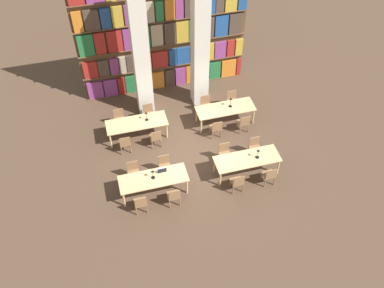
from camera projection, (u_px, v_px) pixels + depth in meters
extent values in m
plane|color=#4C3828|center=(191.00, 154.00, 16.48)|extent=(40.00, 40.00, 0.00)
cube|color=brown|center=(163.00, 32.00, 17.40)|extent=(7.10, 0.06, 5.50)
cube|color=brown|center=(166.00, 85.00, 19.38)|extent=(7.10, 0.35, 0.03)
cube|color=#84387A|center=(95.00, 89.00, 18.47)|extent=(0.65, 0.20, 0.87)
cube|color=#84387A|center=(111.00, 87.00, 18.58)|extent=(0.57, 0.20, 0.87)
cube|color=maroon|center=(122.00, 85.00, 18.67)|extent=(0.31, 0.20, 0.87)
cube|color=#236B38|center=(130.00, 84.00, 18.74)|extent=(0.41, 0.20, 0.87)
cube|color=tan|center=(143.00, 82.00, 18.84)|extent=(0.64, 0.20, 0.87)
cube|color=orange|center=(158.00, 79.00, 18.96)|extent=(0.55, 0.20, 0.87)
cube|color=#47382D|center=(170.00, 77.00, 19.06)|extent=(0.42, 0.20, 0.87)
cube|color=#84387A|center=(180.00, 75.00, 19.15)|extent=(0.46, 0.20, 0.87)
cube|color=orange|center=(189.00, 74.00, 19.22)|extent=(0.29, 0.20, 0.87)
cube|color=#236B38|center=(201.00, 72.00, 19.33)|extent=(0.69, 0.20, 0.87)
cube|color=#236B38|center=(215.00, 70.00, 19.44)|extent=(0.51, 0.20, 0.87)
cube|color=orange|center=(228.00, 68.00, 19.56)|extent=(0.67, 0.20, 0.87)
cube|color=maroon|center=(238.00, 66.00, 19.65)|extent=(0.19, 0.20, 0.87)
cube|color=brown|center=(165.00, 65.00, 18.58)|extent=(7.10, 0.35, 0.03)
cube|color=maroon|center=(90.00, 69.00, 17.69)|extent=(0.58, 0.20, 0.80)
cube|color=#47382D|center=(103.00, 67.00, 17.79)|extent=(0.45, 0.20, 0.80)
cube|color=#84387A|center=(114.00, 66.00, 17.87)|extent=(0.36, 0.20, 0.80)
cube|color=tan|center=(122.00, 64.00, 17.93)|extent=(0.27, 0.20, 0.80)
cube|color=#47382D|center=(134.00, 63.00, 18.02)|extent=(0.67, 0.20, 0.80)
cube|color=orange|center=(147.00, 61.00, 18.12)|extent=(0.33, 0.20, 0.80)
cube|color=maroon|center=(159.00, 59.00, 18.22)|extent=(0.68, 0.20, 0.80)
cube|color=navy|center=(173.00, 57.00, 18.32)|extent=(0.32, 0.20, 0.80)
cube|color=navy|center=(183.00, 55.00, 18.41)|extent=(0.56, 0.20, 0.80)
cube|color=maroon|center=(198.00, 53.00, 18.53)|extent=(0.65, 0.20, 0.80)
cube|color=#B7932D|center=(210.00, 51.00, 18.63)|extent=(0.32, 0.20, 0.80)
cube|color=#84387A|center=(220.00, 49.00, 18.71)|extent=(0.51, 0.20, 0.80)
cube|color=maroon|center=(230.00, 48.00, 18.79)|extent=(0.34, 0.20, 0.80)
cube|color=#B7932D|center=(239.00, 46.00, 18.86)|extent=(0.32, 0.20, 0.80)
cube|color=brown|center=(164.00, 44.00, 17.79)|extent=(7.10, 0.35, 0.03)
cube|color=#236B38|center=(86.00, 45.00, 16.84)|extent=(0.62, 0.20, 0.96)
cube|color=maroon|center=(100.00, 43.00, 16.94)|extent=(0.42, 0.20, 0.96)
cube|color=maroon|center=(115.00, 41.00, 17.05)|extent=(0.60, 0.20, 0.96)
cube|color=#84387A|center=(130.00, 38.00, 17.16)|extent=(0.58, 0.20, 0.96)
cube|color=#236B38|center=(144.00, 36.00, 17.26)|extent=(0.46, 0.20, 0.96)
cube|color=tan|center=(157.00, 35.00, 17.35)|extent=(0.48, 0.20, 0.96)
cube|color=#47382D|center=(170.00, 33.00, 17.45)|extent=(0.46, 0.20, 0.96)
cube|color=#B7932D|center=(182.00, 31.00, 17.55)|extent=(0.51, 0.20, 0.96)
cube|color=#236B38|center=(192.00, 29.00, 17.63)|extent=(0.33, 0.20, 0.96)
cube|color=#47382D|center=(206.00, 27.00, 17.73)|extent=(0.68, 0.20, 0.96)
cube|color=navy|center=(221.00, 25.00, 17.85)|extent=(0.56, 0.20, 0.96)
cube|color=#47382D|center=(235.00, 23.00, 17.96)|extent=(0.54, 0.20, 0.96)
cube|color=brown|center=(163.00, 20.00, 16.99)|extent=(7.10, 0.35, 0.03)
cube|color=orange|center=(77.00, 21.00, 16.06)|extent=(0.37, 0.20, 0.86)
cube|color=#47382D|center=(91.00, 20.00, 16.15)|extent=(0.57, 0.20, 0.86)
cube|color=navy|center=(105.00, 18.00, 16.25)|extent=(0.38, 0.20, 0.86)
cube|color=#B7932D|center=(117.00, 16.00, 16.33)|extent=(0.43, 0.20, 0.86)
cube|color=#84387A|center=(131.00, 14.00, 16.43)|extent=(0.57, 0.20, 0.86)
cube|color=tan|center=(147.00, 12.00, 16.54)|extent=(0.53, 0.20, 0.86)
cube|color=#236B38|center=(159.00, 10.00, 16.63)|extent=(0.31, 0.20, 0.86)
cube|color=orange|center=(170.00, 9.00, 16.70)|extent=(0.39, 0.20, 0.86)
cube|color=#84387A|center=(179.00, 8.00, 16.77)|extent=(0.32, 0.20, 0.86)
cube|color=#47382D|center=(191.00, 6.00, 16.86)|extent=(0.55, 0.20, 0.86)
cube|color=navy|center=(207.00, 4.00, 16.98)|extent=(0.65, 0.20, 0.86)
cube|color=#47382D|center=(220.00, 2.00, 17.07)|extent=(0.34, 0.20, 0.86)
cube|color=#B7932D|center=(231.00, 1.00, 17.16)|extent=(0.50, 0.20, 0.86)
cube|color=beige|center=(140.00, 50.00, 16.10)|extent=(0.63, 0.63, 6.00)
cube|color=beige|center=(200.00, 41.00, 16.52)|extent=(0.63, 0.63, 6.00)
cube|color=tan|center=(153.00, 179.00, 14.68)|extent=(2.37, 0.85, 0.04)
cylinder|color=tan|center=(124.00, 200.00, 14.52)|extent=(0.07, 0.07, 0.73)
cylinder|color=tan|center=(187.00, 186.00, 14.92)|extent=(0.07, 0.07, 0.73)
cylinder|color=tan|center=(121.00, 184.00, 14.99)|extent=(0.07, 0.07, 0.73)
cylinder|color=tan|center=(182.00, 172.00, 15.39)|extent=(0.07, 0.07, 0.73)
cylinder|color=olive|center=(135.00, 203.00, 14.61)|extent=(0.04, 0.04, 0.42)
cylinder|color=olive|center=(145.00, 201.00, 14.67)|extent=(0.04, 0.04, 0.42)
cylinder|color=olive|center=(137.00, 211.00, 14.38)|extent=(0.04, 0.04, 0.42)
cylinder|color=olive|center=(147.00, 209.00, 14.44)|extent=(0.04, 0.04, 0.42)
cube|color=olive|center=(140.00, 202.00, 14.36)|extent=(0.42, 0.40, 0.04)
cube|color=olive|center=(141.00, 203.00, 14.07)|extent=(0.40, 0.03, 0.42)
cylinder|color=olive|center=(140.00, 180.00, 15.31)|extent=(0.04, 0.04, 0.42)
cylinder|color=olive|center=(130.00, 182.00, 15.24)|extent=(0.04, 0.04, 0.42)
cylinder|color=olive|center=(139.00, 173.00, 15.54)|extent=(0.04, 0.04, 0.42)
cylinder|color=olive|center=(129.00, 175.00, 15.47)|extent=(0.04, 0.04, 0.42)
cube|color=olive|center=(134.00, 174.00, 15.22)|extent=(0.42, 0.40, 0.04)
cube|color=olive|center=(132.00, 166.00, 15.18)|extent=(0.40, 0.03, 0.42)
cylinder|color=olive|center=(168.00, 196.00, 14.81)|extent=(0.04, 0.04, 0.42)
cylinder|color=olive|center=(178.00, 194.00, 14.88)|extent=(0.04, 0.04, 0.42)
cylinder|color=olive|center=(170.00, 204.00, 14.59)|extent=(0.04, 0.04, 0.42)
cylinder|color=olive|center=(180.00, 202.00, 14.65)|extent=(0.04, 0.04, 0.42)
cube|color=olive|center=(173.00, 195.00, 14.57)|extent=(0.42, 0.40, 0.04)
cube|color=olive|center=(175.00, 195.00, 14.28)|extent=(0.40, 0.03, 0.42)
cylinder|color=olive|center=(171.00, 174.00, 15.52)|extent=(0.04, 0.04, 0.42)
cylinder|color=olive|center=(162.00, 176.00, 15.45)|extent=(0.04, 0.04, 0.42)
cylinder|color=olive|center=(169.00, 167.00, 15.74)|extent=(0.04, 0.04, 0.42)
cylinder|color=olive|center=(160.00, 169.00, 15.68)|extent=(0.04, 0.04, 0.42)
cube|color=olive|center=(165.00, 167.00, 15.43)|extent=(0.42, 0.40, 0.04)
cube|color=olive|center=(164.00, 159.00, 15.39)|extent=(0.40, 0.03, 0.42)
cylinder|color=black|center=(153.00, 178.00, 14.67)|extent=(0.14, 0.14, 0.01)
cylinder|color=black|center=(153.00, 175.00, 14.55)|extent=(0.02, 0.02, 0.31)
cone|color=black|center=(152.00, 171.00, 14.42)|extent=(0.11, 0.11, 0.07)
cube|color=silver|center=(162.00, 170.00, 14.90)|extent=(0.32, 0.22, 0.01)
cube|color=black|center=(162.00, 171.00, 14.75)|extent=(0.32, 0.01, 0.20)
cube|color=tan|center=(247.00, 159.00, 15.30)|extent=(2.37, 0.85, 0.04)
cylinder|color=tan|center=(220.00, 179.00, 15.15)|extent=(0.07, 0.07, 0.73)
cylinder|color=tan|center=(278.00, 167.00, 15.55)|extent=(0.07, 0.07, 0.73)
cylinder|color=tan|center=(214.00, 165.00, 15.61)|extent=(0.07, 0.07, 0.73)
cylinder|color=tan|center=(271.00, 153.00, 16.01)|extent=(0.07, 0.07, 0.73)
cylinder|color=olive|center=(230.00, 183.00, 15.23)|extent=(0.04, 0.04, 0.42)
cylinder|color=olive|center=(239.00, 181.00, 15.30)|extent=(0.04, 0.04, 0.42)
cylinder|color=olive|center=(233.00, 190.00, 15.00)|extent=(0.04, 0.04, 0.42)
cylinder|color=olive|center=(243.00, 188.00, 15.07)|extent=(0.04, 0.04, 0.42)
cube|color=olive|center=(237.00, 181.00, 14.98)|extent=(0.42, 0.40, 0.04)
cube|color=olive|center=(239.00, 181.00, 14.69)|extent=(0.40, 0.03, 0.42)
cylinder|color=olive|center=(231.00, 161.00, 15.93)|extent=(0.04, 0.04, 0.42)
cylinder|color=olive|center=(222.00, 163.00, 15.87)|extent=(0.04, 0.04, 0.42)
cylinder|color=olive|center=(228.00, 155.00, 16.16)|extent=(0.04, 0.04, 0.42)
cylinder|color=olive|center=(219.00, 157.00, 16.09)|extent=(0.04, 0.04, 0.42)
cube|color=olive|center=(225.00, 155.00, 15.85)|extent=(0.42, 0.40, 0.04)
cube|color=olive|center=(224.00, 147.00, 15.80)|extent=(0.40, 0.03, 0.42)
cylinder|color=olive|center=(261.00, 176.00, 15.45)|extent=(0.04, 0.04, 0.42)
cylinder|color=olive|center=(271.00, 174.00, 15.51)|extent=(0.04, 0.04, 0.42)
cylinder|color=olive|center=(265.00, 183.00, 15.22)|extent=(0.04, 0.04, 0.42)
cylinder|color=olive|center=(274.00, 181.00, 15.28)|extent=(0.04, 0.04, 0.42)
cube|color=olive|center=(269.00, 174.00, 15.20)|extent=(0.42, 0.40, 0.04)
cube|color=olive|center=(271.00, 174.00, 14.91)|extent=(0.40, 0.03, 0.42)
cylinder|color=olive|center=(261.00, 155.00, 16.15)|extent=(0.04, 0.04, 0.42)
cylinder|color=olive|center=(252.00, 157.00, 16.08)|extent=(0.04, 0.04, 0.42)
cylinder|color=olive|center=(258.00, 149.00, 16.38)|extent=(0.04, 0.04, 0.42)
cylinder|color=olive|center=(249.00, 151.00, 16.31)|extent=(0.04, 0.04, 0.42)
cube|color=olive|center=(255.00, 149.00, 16.06)|extent=(0.42, 0.40, 0.04)
cube|color=olive|center=(254.00, 141.00, 16.02)|extent=(0.40, 0.03, 0.42)
cylinder|color=black|center=(257.00, 157.00, 15.32)|extent=(0.14, 0.14, 0.01)
cylinder|color=black|center=(258.00, 154.00, 15.20)|extent=(0.02, 0.02, 0.32)
cone|color=black|center=(258.00, 150.00, 15.06)|extent=(0.11, 0.11, 0.07)
cube|color=tan|center=(137.00, 123.00, 16.60)|extent=(2.37, 0.85, 0.04)
cylinder|color=tan|center=(111.00, 141.00, 16.45)|extent=(0.07, 0.07, 0.73)
cylinder|color=tan|center=(167.00, 131.00, 16.85)|extent=(0.07, 0.07, 0.73)
cylinder|color=tan|center=(108.00, 129.00, 16.91)|extent=(0.07, 0.07, 0.73)
cylinder|color=tan|center=(163.00, 119.00, 17.31)|extent=(0.07, 0.07, 0.73)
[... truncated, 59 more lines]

